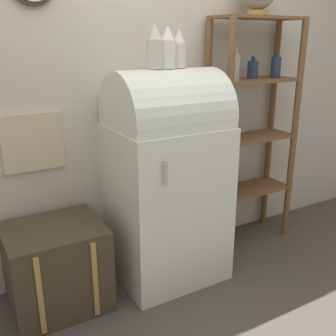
% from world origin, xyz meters
% --- Properties ---
extents(ground_plane, '(12.00, 12.00, 0.00)m').
position_xyz_m(ground_plane, '(0.00, 0.00, 0.00)').
color(ground_plane, '#4C4742').
extents(wall_back, '(7.00, 0.09, 2.70)m').
position_xyz_m(wall_back, '(-0.00, 0.57, 1.35)').
color(wall_back, beige).
rests_on(wall_back, ground_plane).
extents(refrigerator, '(0.71, 0.65, 1.44)m').
position_xyz_m(refrigerator, '(-0.00, 0.24, 0.74)').
color(refrigerator, silver).
rests_on(refrigerator, ground_plane).
extents(suitcase_trunk, '(0.58, 0.51, 0.54)m').
position_xyz_m(suitcase_trunk, '(-0.78, 0.26, 0.27)').
color(suitcase_trunk, '#423828').
rests_on(suitcase_trunk, ground_plane).
extents(shelf_unit, '(0.73, 0.32, 1.77)m').
position_xyz_m(shelf_unit, '(0.83, 0.37, 1.01)').
color(shelf_unit, brown).
rests_on(shelf_unit, ground_plane).
extents(vase_left, '(0.10, 0.10, 0.26)m').
position_xyz_m(vase_left, '(-0.08, 0.25, 1.56)').
color(vase_left, beige).
rests_on(vase_left, refrigerator).
extents(vase_center, '(0.10, 0.10, 0.26)m').
position_xyz_m(vase_center, '(0.01, 0.24, 1.56)').
color(vase_center, white).
rests_on(vase_center, refrigerator).
extents(vase_right, '(0.08, 0.08, 0.24)m').
position_xyz_m(vase_right, '(0.10, 0.25, 1.55)').
color(vase_right, silver).
rests_on(vase_right, refrigerator).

